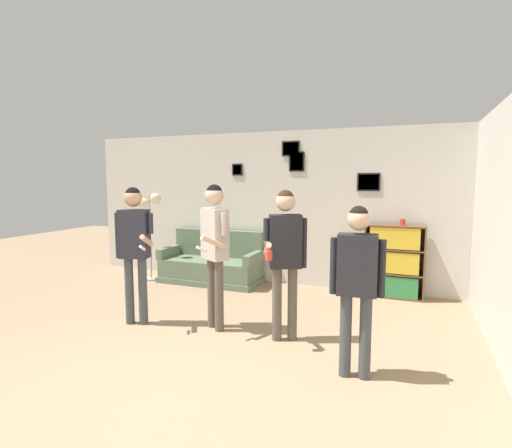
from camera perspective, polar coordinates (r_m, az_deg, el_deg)
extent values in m
plane|color=#937A5B|center=(3.72, -16.10, -23.90)|extent=(20.00, 20.00, 0.00)
cube|color=beige|center=(7.08, 5.01, 2.23)|extent=(8.12, 0.06, 2.70)
cube|color=black|center=(6.99, 5.84, 8.86)|extent=(0.27, 0.02, 0.34)
cube|color=beige|center=(6.99, 5.83, 8.86)|extent=(0.22, 0.01, 0.29)
cube|color=black|center=(7.04, 5.03, 10.68)|extent=(0.31, 0.02, 0.26)
cube|color=#B2B2BC|center=(7.03, 5.02, 10.69)|extent=(0.27, 0.01, 0.21)
cube|color=black|center=(6.76, 15.79, 5.78)|extent=(0.36, 0.02, 0.29)
cube|color=beige|center=(6.75, 15.78, 5.78)|extent=(0.32, 0.01, 0.25)
cube|color=black|center=(7.37, -2.69, 7.76)|extent=(0.20, 0.02, 0.21)
cube|color=gray|center=(7.37, -2.71, 7.76)|extent=(0.16, 0.01, 0.17)
cube|color=beige|center=(4.74, 32.13, -0.77)|extent=(0.06, 6.62, 2.70)
cube|color=#5B7056|center=(7.37, -6.52, -7.88)|extent=(1.82, 0.80, 0.10)
cube|color=#5B7056|center=(7.32, -6.54, -6.28)|extent=(1.76, 0.74, 0.32)
cube|color=#5B7056|center=(7.53, -5.40, -2.73)|extent=(1.76, 0.14, 0.50)
cube|color=#5B7056|center=(7.70, -12.18, -3.86)|extent=(0.12, 0.74, 0.18)
cube|color=#5B7056|center=(6.92, -0.31, -4.87)|extent=(0.12, 0.74, 0.18)
cube|color=brown|center=(6.71, 15.36, -4.89)|extent=(0.02, 0.30, 1.15)
cube|color=brown|center=(6.67, 22.90, -5.22)|extent=(0.02, 0.30, 1.15)
cube|color=brown|center=(6.82, 19.17, -4.83)|extent=(0.90, 0.01, 1.15)
cube|color=brown|center=(6.81, 18.94, -9.72)|extent=(0.85, 0.30, 0.02)
cube|color=brown|center=(6.59, 19.30, -0.25)|extent=(0.85, 0.30, 0.02)
cube|color=brown|center=(6.71, 19.06, -6.67)|extent=(0.85, 0.30, 0.02)
cube|color=brown|center=(6.64, 19.18, -3.44)|extent=(0.85, 0.30, 0.02)
cube|color=#338447|center=(6.75, 18.99, -8.30)|extent=(0.73, 0.26, 0.33)
cube|color=gold|center=(6.67, 19.11, -5.10)|extent=(0.73, 0.26, 0.33)
cube|color=gold|center=(6.60, 19.23, -1.84)|extent=(0.73, 0.26, 0.33)
cylinder|color=#ADA89E|center=(7.78, -14.70, -7.54)|extent=(0.28, 0.28, 0.03)
cylinder|color=#ADA89E|center=(7.64, -14.86, -1.79)|extent=(0.03, 0.03, 1.55)
cylinder|color=#ADA89E|center=(7.53, -14.60, 3.79)|extent=(0.02, 0.16, 0.02)
sphere|color=beige|center=(7.49, -14.16, 3.56)|extent=(0.20, 0.20, 0.20)
cylinder|color=#ADA89E|center=(7.62, -15.43, 3.04)|extent=(0.02, 0.16, 0.02)
sphere|color=beige|center=(7.66, -15.84, 2.82)|extent=(0.20, 0.20, 0.20)
cylinder|color=#3D4247|center=(5.46, -17.63, -9.06)|extent=(0.11, 0.11, 0.87)
cylinder|color=#3D4247|center=(5.39, -15.85, -9.20)|extent=(0.11, 0.11, 0.87)
cube|color=#282833|center=(5.28, -17.01, -1.35)|extent=(0.40, 0.29, 0.61)
sphere|color=tan|center=(5.24, -17.17, 3.59)|extent=(0.22, 0.22, 0.22)
sphere|color=black|center=(5.24, -17.18, 4.02)|extent=(0.19, 0.19, 0.19)
cylinder|color=#282833|center=(5.18, -14.86, 0.11)|extent=(0.07, 0.07, 0.26)
cylinder|color=tan|center=(5.08, -15.36, -2.29)|extent=(0.15, 0.32, 0.19)
cylinder|color=white|center=(4.95, -15.93, -3.30)|extent=(0.07, 0.15, 0.09)
cylinder|color=#282833|center=(5.37, -19.12, -1.54)|extent=(0.07, 0.07, 0.58)
cylinder|color=brown|center=(5.13, -6.33, -9.68)|extent=(0.11, 0.11, 0.89)
cylinder|color=brown|center=(4.98, -5.29, -10.17)|extent=(0.11, 0.11, 0.89)
cube|color=#BCB2A3|center=(4.90, -5.92, -1.40)|extent=(0.41, 0.36, 0.63)
sphere|color=#D1A889|center=(4.86, -5.98, 4.04)|extent=(0.23, 0.23, 0.23)
sphere|color=black|center=(4.86, -5.99, 4.51)|extent=(0.19, 0.19, 0.19)
cylinder|color=#BCB2A3|center=(4.70, -4.63, 0.01)|extent=(0.07, 0.07, 0.27)
cylinder|color=#D1A889|center=(4.65, -6.15, -2.57)|extent=(0.23, 0.30, 0.19)
cylinder|color=white|center=(4.59, -7.74, -3.58)|extent=(0.10, 0.14, 0.09)
cylinder|color=#BCB2A3|center=(5.09, -7.13, -1.37)|extent=(0.07, 0.07, 0.59)
cylinder|color=brown|center=(4.70, 3.01, -11.35)|extent=(0.11, 0.11, 0.86)
cylinder|color=brown|center=(4.72, 5.22, -11.27)|extent=(0.11, 0.11, 0.86)
cube|color=#232328|center=(4.54, 4.19, -2.47)|extent=(0.41, 0.34, 0.61)
sphere|color=#D1A889|center=(4.50, 4.24, 3.21)|extent=(0.22, 0.22, 0.22)
sphere|color=#382314|center=(4.49, 4.24, 3.71)|extent=(0.19, 0.19, 0.19)
cylinder|color=#232328|center=(4.58, 6.86, -2.70)|extent=(0.07, 0.07, 0.57)
cylinder|color=#232328|center=(4.50, 1.49, -0.80)|extent=(0.07, 0.07, 0.26)
cylinder|color=#D1A889|center=(4.39, 1.66, -3.56)|extent=(0.19, 0.31, 0.19)
cylinder|color=red|center=(4.26, 1.84, -4.51)|extent=(0.08, 0.08, 0.10)
cylinder|color=#3D4247|center=(4.00, 12.67, -15.21)|extent=(0.11, 0.11, 0.80)
cylinder|color=#3D4247|center=(3.99, 15.34, -15.33)|extent=(0.11, 0.11, 0.80)
cube|color=#232328|center=(3.80, 14.28, -5.65)|extent=(0.37, 0.23, 0.57)
sphere|color=#D1A889|center=(3.73, 14.45, 0.66)|extent=(0.21, 0.21, 0.21)
sphere|color=black|center=(3.73, 14.47, 1.21)|extent=(0.18, 0.18, 0.18)
cylinder|color=#232328|center=(3.80, 17.53, -6.11)|extent=(0.07, 0.07, 0.53)
cylinder|color=#232328|center=(3.82, 11.03, -5.87)|extent=(0.07, 0.07, 0.53)
cylinder|color=red|center=(6.58, 20.20, 0.26)|extent=(0.09, 0.09, 0.10)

